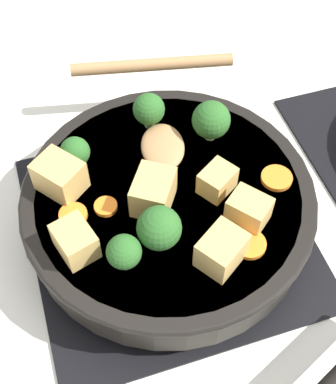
{
  "coord_description": "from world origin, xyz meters",
  "views": [
    {
      "loc": [
        0.32,
        -0.1,
        0.53
      ],
      "look_at": [
        0.0,
        0.0,
        0.08
      ],
      "focal_mm": 50.0,
      "sensor_mm": 36.0,
      "label": 1
    }
  ],
  "objects": [
    {
      "name": "tofu_cube_front_piece",
      "position": [
        -0.04,
        -0.1,
        0.09
      ],
      "size": [
        0.06,
        0.06,
        0.04
      ],
      "primitive_type": "cube",
      "rotation": [
        0.0,
        0.0,
        0.67
      ],
      "color": "tan",
      "rests_on": "skillet_pan"
    },
    {
      "name": "carrot_slice_near_center",
      "position": [
        -0.0,
        -0.07,
        0.08
      ],
      "size": [
        0.02,
        0.02,
        0.01
      ],
      "primitive_type": "cylinder",
      "color": "orange",
      "rests_on": "skillet_pan"
    },
    {
      "name": "tofu_cube_center_large",
      "position": [
        0.01,
        -0.02,
        0.09
      ],
      "size": [
        0.06,
        0.06,
        0.04
      ],
      "primitive_type": "cube",
      "rotation": [
        0.0,
        0.0,
        5.7
      ],
      "color": "tan",
      "rests_on": "skillet_pan"
    },
    {
      "name": "skillet_pan",
      "position": [
        0.0,
        0.0,
        0.05
      ],
      "size": [
        0.43,
        0.34,
        0.05
      ],
      "color": "black",
      "rests_on": "front_burner_grate"
    },
    {
      "name": "tofu_cube_back_piece",
      "position": [
        0.04,
        -0.11,
        0.09
      ],
      "size": [
        0.05,
        0.04,
        0.03
      ],
      "primitive_type": "cube",
      "rotation": [
        0.0,
        0.0,
        3.44
      ],
      "color": "tan",
      "rests_on": "skillet_pan"
    },
    {
      "name": "carrot_slice_under_broccoli",
      "position": [
        0.09,
        0.06,
        0.08
      ],
      "size": [
        0.03,
        0.03,
        0.01
      ],
      "primitive_type": "cylinder",
      "color": "orange",
      "rests_on": "skillet_pan"
    },
    {
      "name": "carrot_slice_edge_slice",
      "position": [
        0.02,
        0.12,
        0.08
      ],
      "size": [
        0.03,
        0.03,
        0.01
      ],
      "primitive_type": "cylinder",
      "color": "orange",
      "rests_on": "skillet_pan"
    },
    {
      "name": "front_burner_grate",
      "position": [
        0.0,
        0.0,
        0.01
      ],
      "size": [
        0.31,
        0.31,
        0.03
      ],
      "color": "black",
      "rests_on": "ground_plane"
    },
    {
      "name": "tofu_cube_near_handle",
      "position": [
        0.09,
        0.02,
        0.09
      ],
      "size": [
        0.05,
        0.06,
        0.03
      ],
      "primitive_type": "cube",
      "rotation": [
        0.0,
        0.0,
        2.17
      ],
      "color": "tan",
      "rests_on": "skillet_pan"
    },
    {
      "name": "broccoli_floret_center_top",
      "position": [
        -0.1,
        0.01,
        0.1
      ],
      "size": [
        0.04,
        0.04,
        0.04
      ],
      "color": "#709956",
      "rests_on": "skillet_pan"
    },
    {
      "name": "broccoli_floret_north_edge",
      "position": [
        0.07,
        -0.06,
        0.1
      ],
      "size": [
        0.03,
        0.03,
        0.04
      ],
      "color": "#709956",
      "rests_on": "skillet_pan"
    },
    {
      "name": "tofu_cube_west_chunk",
      "position": [
        0.06,
        0.07,
        0.09
      ],
      "size": [
        0.05,
        0.05,
        0.03
      ],
      "primitive_type": "cube",
      "rotation": [
        0.0,
        0.0,
        3.82
      ],
      "color": "tan",
      "rests_on": "skillet_pan"
    },
    {
      "name": "broccoli_floret_near_spoon",
      "position": [
        -0.06,
        -0.08,
        0.1
      ],
      "size": [
        0.03,
        0.03,
        0.04
      ],
      "color": "#709956",
      "rests_on": "skillet_pan"
    },
    {
      "name": "ground_plane",
      "position": [
        0.0,
        0.0,
        0.0
      ],
      "size": [
        2.4,
        2.4,
        0.0
      ],
      "primitive_type": "plane",
      "color": "silver"
    },
    {
      "name": "broccoli_floret_west_rim",
      "position": [
        0.06,
        -0.03,
        0.1
      ],
      "size": [
        0.04,
        0.04,
        0.05
      ],
      "color": "#709956",
      "rests_on": "skillet_pan"
    },
    {
      "name": "carrot_slice_orange_thin",
      "position": [
        0.0,
        -0.1,
        0.08
      ],
      "size": [
        0.03,
        0.03,
        0.01
      ],
      "primitive_type": "cylinder",
      "color": "orange",
      "rests_on": "skillet_pan"
    },
    {
      "name": "tofu_cube_east_chunk",
      "position": [
        0.01,
        0.05,
        0.09
      ],
      "size": [
        0.04,
        0.05,
        0.03
      ],
      "primitive_type": "cube",
      "rotation": [
        0.0,
        0.0,
        2.14
      ],
      "color": "tan",
      "rests_on": "skillet_pan"
    },
    {
      "name": "broccoli_floret_east_rim",
      "position": [
        -0.06,
        0.07,
        0.1
      ],
      "size": [
        0.04,
        0.04,
        0.05
      ],
      "color": "#709956",
      "rests_on": "skillet_pan"
    },
    {
      "name": "wooden_spoon",
      "position": [
        -0.13,
        0.03,
        0.08
      ],
      "size": [
        0.2,
        0.2,
        0.02
      ],
      "color": "#A87A4C",
      "rests_on": "skillet_pan"
    }
  ]
}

